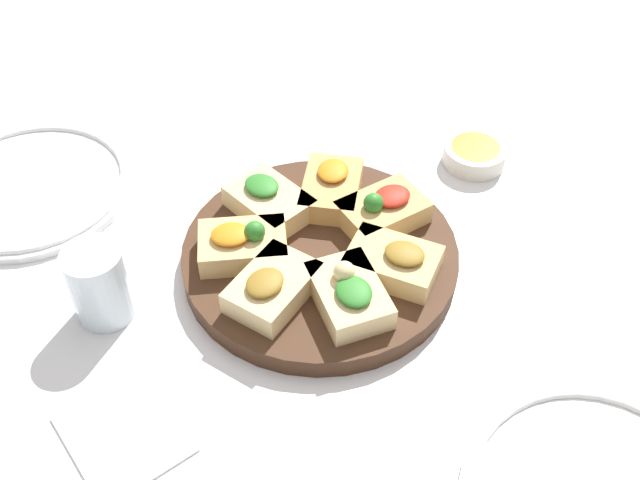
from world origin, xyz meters
The scene contains 13 objects.
ground_plane centered at (0.00, 0.00, 0.00)m, with size 3.00×3.00×0.00m, color white.
serving_board centered at (0.00, 0.00, 0.01)m, with size 0.32×0.32×0.03m, color #422819.
focaccia_slice_0 centered at (0.00, -0.09, 0.04)m, with size 0.07×0.10×0.04m.
focaccia_slice_1 centered at (0.07, -0.05, 0.04)m, with size 0.12×0.11×0.05m.
focaccia_slice_2 centered at (0.09, 0.02, 0.04)m, with size 0.11×0.09×0.04m.
focaccia_slice_3 centered at (0.03, 0.08, 0.04)m, with size 0.10×0.12×0.05m.
focaccia_slice_4 centered at (-0.04, 0.08, 0.04)m, with size 0.10×0.12×0.04m.
focaccia_slice_5 centered at (-0.09, 0.02, 0.04)m, with size 0.11×0.08×0.04m.
focaccia_slice_6 centered at (-0.07, -0.06, 0.04)m, with size 0.12×0.12×0.05m.
plate_left centered at (-0.38, -0.11, 0.01)m, with size 0.26×0.26×0.02m.
water_glass centered at (-0.15, -0.19, 0.05)m, with size 0.06×0.06×0.09m, color silver.
napkin_stack centered at (-0.02, -0.29, 0.00)m, with size 0.12×0.10×0.01m, color white.
dipping_bowl centered at (0.06, 0.27, 0.01)m, with size 0.08×0.08×0.03m.
Camera 1 is at (0.34, -0.49, 0.65)m, focal length 42.00 mm.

